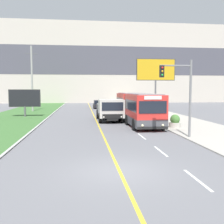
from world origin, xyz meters
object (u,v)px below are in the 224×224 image
Objects in this scene: billboard_large at (156,71)px; planter_round_second at (160,117)px; dump_truck at (110,110)px; traffic_light_mast at (181,88)px; utility_pole_far at (32,78)px; city_bus at (137,108)px; planter_round_third at (150,113)px; planter_round_far at (142,110)px; billboard_small at (25,99)px; car_distant at (98,104)px; planter_round_near at (175,122)px.

planter_round_second is at bearing -103.16° from billboard_large.
traffic_light_mast is at bearing -69.18° from dump_truck.
utility_pole_far is at bearing 135.35° from planter_round_second.
traffic_light_mast reaches higher than city_bus.
planter_round_third is 4.27m from planter_round_far.
billboard_small is at bearing 148.89° from city_bus.
utility_pole_far is (-13.12, 15.91, 3.54)m from city_bus.
car_distant is at bearing 54.09° from billboard_small.
city_bus is 13.06m from billboard_large.
planter_round_near is at bearing -89.82° from planter_round_far.
utility_pole_far reaches higher than car_distant.
planter_round_third is at bearing 89.72° from planter_round_second.
planter_round_near is at bearing -51.55° from utility_pole_far.
city_bus is 9.34m from planter_round_far.
city_bus is at bearing -83.13° from car_distant.
city_bus is at bearing -31.27° from dump_truck.
planter_round_far is at bearing -23.99° from utility_pole_far.
planter_round_far reaches higher than planter_round_near.
planter_round_third is at bearing -72.74° from car_distant.
car_distant is at bearing 27.19° from utility_pole_far.
billboard_large is (7.64, 9.63, 4.76)m from dump_truck.
utility_pole_far is at bearing 156.01° from planter_round_far.
planter_round_third reaches higher than planter_round_near.
billboard_large is 8.81m from planter_round_third.
car_distant is 12.65m from utility_pole_far.
utility_pole_far is 28.38m from traffic_light_mast.
car_distant is 17.07m from billboard_small.
billboard_large is 18.39m from billboard_small.
billboard_large reaches higher than billboard_small.
car_distant is at bearing 90.12° from dump_truck.
billboard_small reaches higher than dump_truck.
utility_pole_far reaches higher than planter_round_third.
planter_round_second is (5.16, -20.94, -0.11)m from car_distant.
car_distant is at bearing 97.36° from traffic_light_mast.
city_bus is 1.57× the size of billboard_large.
planter_round_second is at bearing -25.37° from billboard_small.
utility_pole_far is 18.86m from billboard_large.
utility_pole_far is 8.83m from billboard_small.
billboard_small is 3.31× the size of planter_round_third.
planter_round_far is (5.09, 7.40, -0.62)m from dump_truck.
utility_pole_far is (-10.59, 14.38, 3.87)m from dump_truck.
billboard_small is at bearing 142.90° from planter_round_near.
traffic_light_mast is 1.41× the size of billboard_small.
utility_pole_far is 2.63× the size of billboard_small.
car_distant is 3.67× the size of planter_round_far.
utility_pole_far reaches higher than planter_round_near.
traffic_light_mast is 4.61× the size of planter_round_far.
billboard_small is (-17.65, -3.60, -3.72)m from billboard_large.
car_distant reaches higher than planter_round_second.
traffic_light_mast is at bearing -101.01° from billboard_large.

